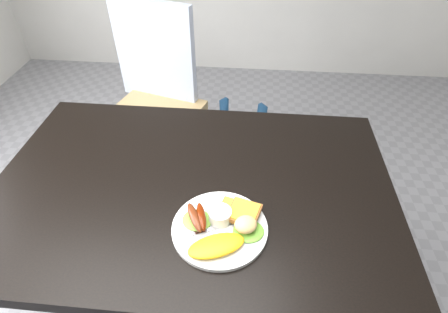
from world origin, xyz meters
The scene contains 15 objects.
room_floor centered at (0.00, 0.00, -0.01)m, with size 4.00×4.50×0.02m, color gray.
dining_table centered at (0.00, 0.00, 0.73)m, with size 1.20×0.80×0.04m, color black.
dining_chair centered at (-0.35, 0.74, 0.45)m, with size 0.45×0.45×0.05m, color #9E8153.
person centered at (0.04, 0.58, 0.69)m, with size 0.50×0.33×1.39m, color navy.
plate centered at (0.10, -0.16, 0.76)m, with size 0.25×0.25×0.01m, color white.
lettuce_left centered at (0.04, -0.15, 0.77)m, with size 0.08×0.07×0.01m, color #579034.
lettuce_right centered at (0.18, -0.17, 0.77)m, with size 0.08×0.07×0.01m, color #5C9033.
omelette centered at (0.10, -0.23, 0.77)m, with size 0.15×0.07×0.02m, color orange.
sausage_a centered at (0.03, -0.15, 0.78)m, with size 0.02×0.10×0.02m, color brown.
sausage_b centered at (0.05, -0.15, 0.78)m, with size 0.02×0.09×0.02m, color #652503.
ramekin centered at (0.10, -0.14, 0.78)m, with size 0.06×0.06×0.04m, color white.
toast_a centered at (0.13, -0.11, 0.77)m, with size 0.07×0.07×0.01m, color #975D1D.
toast_b centered at (0.16, -0.13, 0.78)m, with size 0.08×0.08×0.01m, color #994C25.
potato_salad centered at (0.17, -0.17, 0.79)m, with size 0.06×0.06×0.03m, color beige.
fork centered at (0.07, -0.18, 0.76)m, with size 0.15×0.01×0.00m, color #ADAFB7.
Camera 1 is at (0.16, -0.73, 1.50)m, focal length 28.00 mm.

